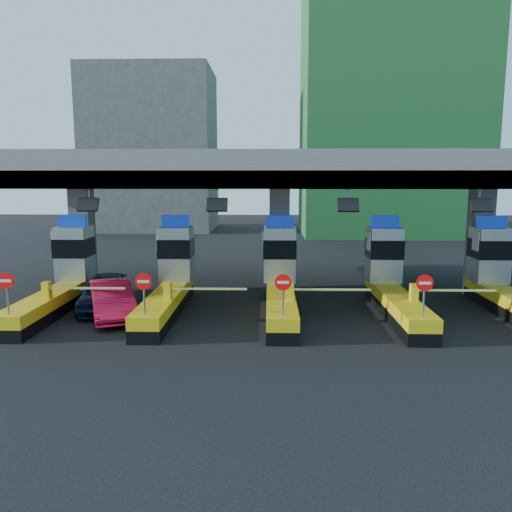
{
  "coord_description": "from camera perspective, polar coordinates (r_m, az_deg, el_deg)",
  "views": [
    {
      "loc": [
        -0.49,
        -22.0,
        5.89
      ],
      "look_at": [
        -1.09,
        0.0,
        2.47
      ],
      "focal_mm": 35.0,
      "sensor_mm": 36.0,
      "label": 1
    }
  ],
  "objects": [
    {
      "name": "ground",
      "position": [
        22.78,
        2.75,
        -6.16
      ],
      "size": [
        120.0,
        120.0,
        0.0
      ],
      "primitive_type": "plane",
      "color": "black",
      "rests_on": "ground"
    },
    {
      "name": "toll_canopy",
      "position": [
        24.87,
        2.73,
        9.38
      ],
      "size": [
        28.0,
        12.09,
        7.0
      ],
      "color": "slate",
      "rests_on": "ground"
    },
    {
      "name": "toll_lane_far_left",
      "position": [
        24.63,
        -21.19,
        -2.28
      ],
      "size": [
        4.43,
        8.0,
        4.16
      ],
      "color": "black",
      "rests_on": "ground"
    },
    {
      "name": "toll_lane_left",
      "position": [
        23.17,
        -9.7,
        -2.48
      ],
      "size": [
        4.43,
        8.0,
        4.16
      ],
      "color": "black",
      "rests_on": "ground"
    },
    {
      "name": "toll_lane_center",
      "position": [
        22.73,
        2.77,
        -2.58
      ],
      "size": [
        4.43,
        8.0,
        4.16
      ],
      "color": "black",
      "rests_on": "ground"
    },
    {
      "name": "toll_lane_right",
      "position": [
        23.38,
        15.13,
        -2.56
      ],
      "size": [
        4.43,
        8.0,
        4.16
      ],
      "color": "black",
      "rests_on": "ground"
    },
    {
      "name": "toll_lane_far_right",
      "position": [
        25.03,
        26.33,
        -2.43
      ],
      "size": [
        4.43,
        8.0,
        4.16
      ],
      "color": "black",
      "rests_on": "ground"
    },
    {
      "name": "bg_building_scaffold",
      "position": [
        56.01,
        15.08,
        16.87
      ],
      "size": [
        18.0,
        12.0,
        28.0
      ],
      "primitive_type": "cube",
      "color": "#1E5926",
      "rests_on": "ground"
    },
    {
      "name": "bg_building_concrete",
      "position": [
        59.63,
        -11.79,
        11.65
      ],
      "size": [
        14.0,
        10.0,
        18.0
      ],
      "primitive_type": "cube",
      "color": "#4C4C49",
      "rests_on": "ground"
    },
    {
      "name": "van",
      "position": [
        23.7,
        -16.88,
        -3.92
      ],
      "size": [
        2.58,
        5.01,
        1.63
      ],
      "primitive_type": "imported",
      "rotation": [
        0.0,
        0.0,
        0.14
      ],
      "color": "black",
      "rests_on": "ground"
    },
    {
      "name": "red_car",
      "position": [
        22.25,
        -16.15,
        -4.81
      ],
      "size": [
        3.33,
        4.98,
        1.55
      ],
      "primitive_type": "imported",
      "rotation": [
        0.0,
        0.0,
        0.4
      ],
      "color": "#B20D2D",
      "rests_on": "ground"
    }
  ]
}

